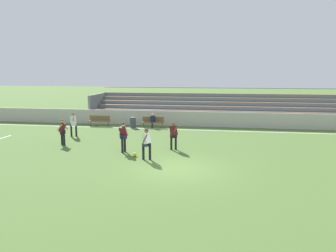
% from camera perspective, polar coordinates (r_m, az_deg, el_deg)
% --- Properties ---
extents(ground_plane, '(160.00, 160.00, 0.00)m').
position_cam_1_polar(ground_plane, '(15.85, 1.52, -7.41)').
color(ground_plane, '#4C6B30').
extents(field_line_sideline, '(44.00, 0.12, 0.01)m').
position_cam_1_polar(field_line_sideline, '(26.07, 4.64, -0.70)').
color(field_line_sideline, white).
rests_on(field_line_sideline, ground).
extents(sideline_wall, '(48.00, 0.16, 1.26)m').
position_cam_1_polar(sideline_wall, '(27.71, 4.96, 1.22)').
color(sideline_wall, '#BCB7AD').
rests_on(sideline_wall, ground).
extents(bleacher_stand, '(23.20, 4.57, 3.00)m').
position_cam_1_polar(bleacher_stand, '(30.51, 8.59, 3.17)').
color(bleacher_stand, '#897051').
rests_on(bleacher_stand, ground).
extents(bench_far_left, '(1.80, 0.40, 0.90)m').
position_cam_1_polar(bench_far_left, '(27.06, -2.61, 0.86)').
color(bench_far_left, brown).
rests_on(bench_far_left, ground).
extents(bench_centre_sideline, '(1.80, 0.40, 0.90)m').
position_cam_1_polar(bench_centre_sideline, '(28.36, -11.80, 1.07)').
color(bench_centre_sideline, brown).
rests_on(bench_centre_sideline, ground).
extents(trash_bin, '(0.48, 0.48, 0.87)m').
position_cam_1_polar(trash_bin, '(27.09, -6.11, 0.60)').
color(trash_bin, '#3D424C').
rests_on(trash_bin, ground).
extents(spectator_seated, '(0.36, 0.42, 1.21)m').
position_cam_1_polar(spectator_seated, '(26.92, -2.67, 1.15)').
color(spectator_seated, '#2D2D38').
rests_on(spectator_seated, ground).
extents(player_white_dropping_back, '(0.51, 0.64, 1.66)m').
position_cam_1_polar(player_white_dropping_back, '(17.22, -3.74, -2.67)').
color(player_white_dropping_back, black).
rests_on(player_white_dropping_back, ground).
extents(player_dark_challenging, '(0.55, 0.49, 1.71)m').
position_cam_1_polar(player_dark_challenging, '(18.91, -7.75, -1.51)').
color(player_dark_challenging, black).
rests_on(player_dark_challenging, ground).
extents(player_dark_on_ball, '(0.58, 0.44, 1.63)m').
position_cam_1_polar(player_dark_on_ball, '(21.65, -17.81, -0.64)').
color(player_dark_on_ball, black).
rests_on(player_dark_on_ball, ground).
extents(player_dark_deep_cover, '(0.54, 0.70, 1.65)m').
position_cam_1_polar(player_dark_deep_cover, '(19.36, 0.97, -1.30)').
color(player_dark_deep_cover, black).
rests_on(player_dark_deep_cover, ground).
extents(player_white_overlapping, '(0.50, 0.76, 1.71)m').
position_cam_1_polar(player_white_overlapping, '(24.23, -16.08, 0.62)').
color(player_white_overlapping, black).
rests_on(player_white_overlapping, ground).
extents(soccer_ball, '(0.22, 0.22, 0.22)m').
position_cam_1_polar(soccer_ball, '(18.11, -5.77, -4.93)').
color(soccer_ball, yellow).
rests_on(soccer_ball, ground).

